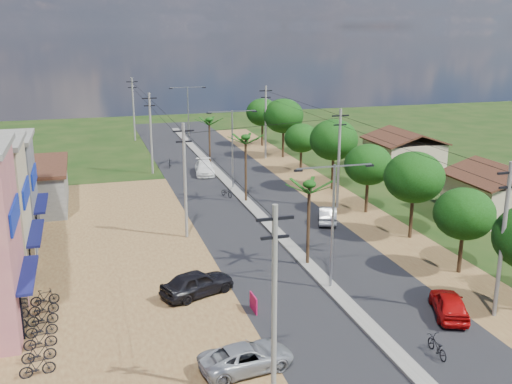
# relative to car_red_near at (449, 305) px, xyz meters

# --- Properties ---
(ground) EXTENTS (160.00, 160.00, 0.00)m
(ground) POSITION_rel_car_red_near_xyz_m (-5.00, 5.27, -0.71)
(ground) COLOR black
(ground) RESTS_ON ground
(road) EXTENTS (12.00, 110.00, 0.04)m
(road) POSITION_rel_car_red_near_xyz_m (-5.00, 20.27, -0.69)
(road) COLOR black
(road) RESTS_ON ground
(median) EXTENTS (1.00, 90.00, 0.18)m
(median) POSITION_rel_car_red_near_xyz_m (-5.00, 23.27, -0.62)
(median) COLOR #605E56
(median) RESTS_ON ground
(dirt_lot_west) EXTENTS (18.00, 46.00, 0.04)m
(dirt_lot_west) POSITION_rel_car_red_near_xyz_m (-20.00, 13.27, -0.69)
(dirt_lot_west) COLOR brown
(dirt_lot_west) RESTS_ON ground
(dirt_shoulder_east) EXTENTS (5.00, 90.00, 0.03)m
(dirt_shoulder_east) POSITION_rel_car_red_near_xyz_m (3.50, 20.27, -0.69)
(dirt_shoulder_east) COLOR brown
(dirt_shoulder_east) RESTS_ON ground
(low_shed) EXTENTS (10.40, 10.40, 3.95)m
(low_shed) POSITION_rel_car_red_near_xyz_m (-26.00, 29.27, 1.26)
(low_shed) COLOR #605E56
(low_shed) RESTS_ON ground
(house_east_near) EXTENTS (7.60, 7.50, 4.60)m
(house_east_near) POSITION_rel_car_red_near_xyz_m (15.00, 15.27, 1.68)
(house_east_near) COLOR tan
(house_east_near) RESTS_ON ground
(house_east_far) EXTENTS (7.60, 7.50, 4.60)m
(house_east_far) POSITION_rel_car_red_near_xyz_m (16.00, 33.27, 1.68)
(house_east_far) COLOR tan
(house_east_far) RESTS_ON ground
(tree_east_b) EXTENTS (4.00, 4.00, 5.83)m
(tree_east_b) POSITION_rel_car_red_near_xyz_m (4.30, 5.27, 3.40)
(tree_east_b) COLOR black
(tree_east_b) RESTS_ON ground
(tree_east_c) EXTENTS (4.60, 4.60, 6.83)m
(tree_east_c) POSITION_rel_car_red_near_xyz_m (4.70, 12.27, 4.16)
(tree_east_c) COLOR black
(tree_east_c) RESTS_ON ground
(tree_east_d) EXTENTS (4.20, 4.20, 6.13)m
(tree_east_d) POSITION_rel_car_red_near_xyz_m (4.40, 19.27, 3.63)
(tree_east_d) COLOR black
(tree_east_d) RESTS_ON ground
(tree_east_e) EXTENTS (4.80, 4.80, 7.14)m
(tree_east_e) POSITION_rel_car_red_near_xyz_m (4.60, 27.27, 4.38)
(tree_east_e) COLOR black
(tree_east_e) RESTS_ON ground
(tree_east_f) EXTENTS (3.80, 3.80, 5.52)m
(tree_east_f) POSITION_rel_car_red_near_xyz_m (4.20, 35.27, 3.18)
(tree_east_f) COLOR black
(tree_east_f) RESTS_ON ground
(tree_east_g) EXTENTS (5.00, 5.00, 7.38)m
(tree_east_g) POSITION_rel_car_red_near_xyz_m (4.80, 43.27, 4.53)
(tree_east_g) COLOR black
(tree_east_g) RESTS_ON ground
(tree_east_h) EXTENTS (4.40, 4.40, 6.52)m
(tree_east_h) POSITION_rel_car_red_near_xyz_m (4.50, 51.27, 3.93)
(tree_east_h) COLOR black
(tree_east_h) RESTS_ON ground
(palm_median_near) EXTENTS (2.00, 2.00, 6.15)m
(palm_median_near) POSITION_rel_car_red_near_xyz_m (-5.00, 9.27, 4.83)
(palm_median_near) COLOR black
(palm_median_near) RESTS_ON ground
(palm_median_mid) EXTENTS (2.00, 2.00, 6.55)m
(palm_median_mid) POSITION_rel_car_red_near_xyz_m (-5.00, 25.27, 5.19)
(palm_median_mid) COLOR black
(palm_median_mid) RESTS_ON ground
(palm_median_far) EXTENTS (2.00, 2.00, 5.85)m
(palm_median_far) POSITION_rel_car_red_near_xyz_m (-5.00, 41.27, 4.55)
(palm_median_far) COLOR black
(palm_median_far) RESTS_ON ground
(streetlight_near) EXTENTS (5.10, 0.18, 8.00)m
(streetlight_near) POSITION_rel_car_red_near_xyz_m (-5.00, 5.27, 4.08)
(streetlight_near) COLOR gray
(streetlight_near) RESTS_ON ground
(streetlight_mid) EXTENTS (5.10, 0.18, 8.00)m
(streetlight_mid) POSITION_rel_car_red_near_xyz_m (-5.00, 30.27, 4.08)
(streetlight_mid) COLOR gray
(streetlight_mid) RESTS_ON ground
(streetlight_far) EXTENTS (5.10, 0.18, 8.00)m
(streetlight_far) POSITION_rel_car_red_near_xyz_m (-5.00, 55.27, 4.08)
(streetlight_far) COLOR gray
(streetlight_far) RESTS_ON ground
(utility_pole_w_a) EXTENTS (1.60, 0.24, 9.00)m
(utility_pole_w_a) POSITION_rel_car_red_near_xyz_m (-12.00, -4.73, 4.05)
(utility_pole_w_a) COLOR #605E56
(utility_pole_w_a) RESTS_ON ground
(utility_pole_w_b) EXTENTS (1.60, 0.24, 9.00)m
(utility_pole_w_b) POSITION_rel_car_red_near_xyz_m (-12.00, 17.27, 4.05)
(utility_pole_w_b) COLOR #605E56
(utility_pole_w_b) RESTS_ON ground
(utility_pole_w_c) EXTENTS (1.60, 0.24, 9.00)m
(utility_pole_w_c) POSITION_rel_car_red_near_xyz_m (-12.00, 39.27, 4.05)
(utility_pole_w_c) COLOR #605E56
(utility_pole_w_c) RESTS_ON ground
(utility_pole_w_d) EXTENTS (1.60, 0.24, 9.00)m
(utility_pole_w_d) POSITION_rel_car_red_near_xyz_m (-12.00, 60.27, 4.05)
(utility_pole_w_d) COLOR #605E56
(utility_pole_w_d) RESTS_ON ground
(utility_pole_e_a) EXTENTS (1.60, 0.24, 9.00)m
(utility_pole_e_a) POSITION_rel_car_red_near_xyz_m (2.50, -0.73, 4.05)
(utility_pole_e_a) COLOR #605E56
(utility_pole_e_a) RESTS_ON ground
(utility_pole_e_b) EXTENTS (1.60, 0.24, 9.00)m
(utility_pole_e_b) POSITION_rel_car_red_near_xyz_m (2.50, 21.27, 4.05)
(utility_pole_e_b) COLOR #605E56
(utility_pole_e_b) RESTS_ON ground
(utility_pole_e_c) EXTENTS (1.60, 0.24, 9.00)m
(utility_pole_e_c) POSITION_rel_car_red_near_xyz_m (2.50, 43.27, 4.05)
(utility_pole_e_c) COLOR #605E56
(utility_pole_e_c) RESTS_ON ground
(car_red_near) EXTENTS (3.11, 4.48, 1.42)m
(car_red_near) POSITION_rel_car_red_near_xyz_m (0.00, 0.00, 0.00)
(car_red_near) COLOR #A00808
(car_red_near) RESTS_ON ground
(car_silver_mid) EXTENTS (2.85, 4.32, 1.34)m
(car_silver_mid) POSITION_rel_car_red_near_xyz_m (0.00, 17.60, -0.04)
(car_silver_mid) COLOR gray
(car_silver_mid) RESTS_ON ground
(car_white_far) EXTENTS (2.68, 5.16, 1.43)m
(car_white_far) POSITION_rel_car_red_near_xyz_m (-6.50, 37.12, 0.01)
(car_white_far) COLOR silver
(car_white_far) RESTS_ON ground
(car_parked_silver) EXTENTS (4.87, 2.79, 1.28)m
(car_parked_silver) POSITION_rel_car_red_near_xyz_m (-12.50, -2.13, -0.07)
(car_parked_silver) COLOR gray
(car_parked_silver) RESTS_ON ground
(car_parked_dark) EXTENTS (4.99, 3.46, 1.58)m
(car_parked_dark) POSITION_rel_car_red_near_xyz_m (-13.20, 6.69, 0.08)
(car_parked_dark) COLOR black
(car_parked_dark) RESTS_ON ground
(moto_rider_east) EXTENTS (0.77, 1.87, 0.96)m
(moto_rider_east) POSITION_rel_car_red_near_xyz_m (-3.05, -3.55, -0.23)
(moto_rider_east) COLOR black
(moto_rider_east) RESTS_ON ground
(moto_rider_west_a) EXTENTS (1.18, 1.81, 0.90)m
(moto_rider_west_a) POSITION_rel_car_red_near_xyz_m (-6.30, 27.53, -0.26)
(moto_rider_west_a) COLOR black
(moto_rider_west_a) RESTS_ON ground
(moto_rider_west_b) EXTENTS (0.72, 1.73, 1.01)m
(moto_rider_west_b) POSITION_rel_car_red_near_xyz_m (-9.76, 41.46, -0.21)
(moto_rider_west_b) COLOR black
(moto_rider_west_b) RESTS_ON ground
(roadside_sign) EXTENTS (0.12, 1.24, 1.03)m
(roadside_sign) POSITION_rel_car_red_near_xyz_m (-10.50, 3.65, -0.20)
(roadside_sign) COLOR #9F0E3F
(roadside_sign) RESTS_ON ground
(parked_scooter_row) EXTENTS (1.72, 8.55, 1.00)m
(parked_scooter_row) POSITION_rel_car_red_near_xyz_m (-22.09, 4.00, -0.21)
(parked_scooter_row) COLOR black
(parked_scooter_row) RESTS_ON ground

